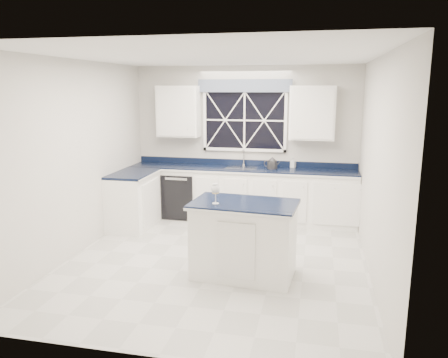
% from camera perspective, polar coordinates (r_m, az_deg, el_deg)
% --- Properties ---
extents(ground, '(4.50, 4.50, 0.00)m').
position_cam_1_polar(ground, '(6.07, -0.99, -10.58)').
color(ground, '#BAB9B5').
rests_on(ground, ground).
extents(back_wall, '(4.00, 0.10, 2.70)m').
position_cam_1_polar(back_wall, '(7.88, 2.72, 4.78)').
color(back_wall, beige).
rests_on(back_wall, ground).
extents(base_cabinets, '(3.99, 1.60, 0.90)m').
position_cam_1_polar(base_cabinets, '(7.66, -0.37, -2.26)').
color(base_cabinets, white).
rests_on(base_cabinets, ground).
extents(countertop, '(3.98, 0.64, 0.04)m').
position_cam_1_polar(countertop, '(7.65, 2.31, 1.32)').
color(countertop, black).
rests_on(countertop, base_cabinets).
extents(dishwasher, '(0.60, 0.58, 0.82)m').
position_cam_1_polar(dishwasher, '(8.02, -5.49, -1.97)').
color(dishwasher, black).
rests_on(dishwasher, ground).
extents(window, '(1.65, 0.09, 1.26)m').
position_cam_1_polar(window, '(7.79, 2.69, 8.25)').
color(window, black).
rests_on(window, ground).
extents(upper_cabinets, '(3.10, 0.34, 0.90)m').
position_cam_1_polar(upper_cabinets, '(7.67, 2.54, 8.72)').
color(upper_cabinets, white).
rests_on(upper_cabinets, ground).
extents(faucet, '(0.05, 0.20, 0.30)m').
position_cam_1_polar(faucet, '(7.81, 2.57, 2.86)').
color(faucet, '#B1B1B3').
rests_on(faucet, countertop).
extents(island, '(1.33, 0.87, 0.95)m').
position_cam_1_polar(island, '(5.46, 2.61, -7.85)').
color(island, white).
rests_on(island, ground).
extents(rug, '(1.37, 0.91, 0.02)m').
position_cam_1_polar(rug, '(7.29, 1.68, -6.61)').
color(rug, beige).
rests_on(rug, ground).
extents(kettle, '(0.29, 0.21, 0.21)m').
position_cam_1_polar(kettle, '(7.60, 6.30, 2.06)').
color(kettle, '#2B2B2E').
rests_on(kettle, countertop).
extents(wine_glass, '(0.10, 0.10, 0.25)m').
position_cam_1_polar(wine_glass, '(5.21, -1.11, -1.43)').
color(wine_glass, silver).
rests_on(wine_glass, island).
extents(soap_bottle, '(0.10, 0.11, 0.18)m').
position_cam_1_polar(soap_bottle, '(7.75, 9.01, 2.13)').
color(soap_bottle, silver).
rests_on(soap_bottle, countertop).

